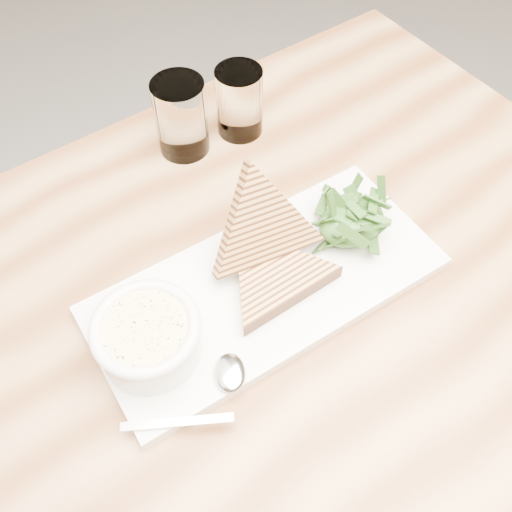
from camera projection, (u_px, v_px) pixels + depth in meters
floor at (260, 445)px, 1.35m from camera, size 6.00×6.00×0.00m
table_top at (246, 298)px, 0.72m from camera, size 1.12×0.77×0.04m
table_leg_br at (335, 180)px, 1.35m from camera, size 0.06×0.06×0.72m
platter at (266, 286)px, 0.70m from camera, size 0.45×0.23×0.02m
soup_bowl at (149, 340)px, 0.62m from camera, size 0.11×0.11×0.04m
soup at (145, 329)px, 0.60m from camera, size 0.09×0.09×0.01m
bowl_rim at (145, 328)px, 0.60m from camera, size 0.12×0.12×0.01m
sandwich_flat at (274, 277)px, 0.69m from camera, size 0.17×0.17×0.02m
sandwich_lean at (262, 226)px, 0.68m from camera, size 0.20×0.20×0.19m
salad_base at (352, 222)px, 0.73m from camera, size 0.09×0.07×0.04m
arugula_pile at (353, 217)px, 0.72m from camera, size 0.11×0.10×0.05m
spoon_bowl at (230, 372)px, 0.62m from camera, size 0.05×0.06×0.01m
spoon_handle at (177, 422)px, 0.59m from camera, size 0.10×0.07×0.00m
glass_near at (181, 117)px, 0.81m from camera, size 0.07×0.07×0.11m
glass_far at (239, 102)px, 0.83m from camera, size 0.07×0.07×0.10m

